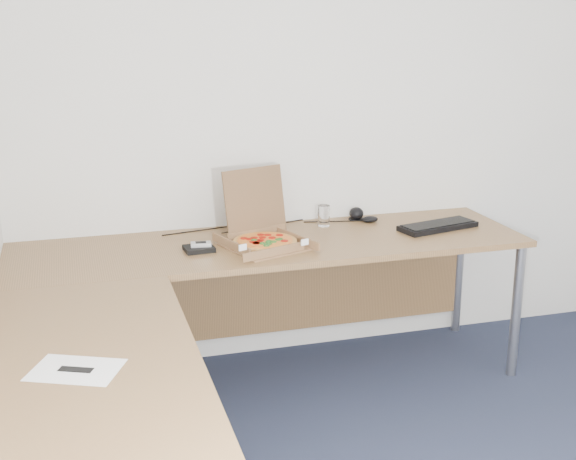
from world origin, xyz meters
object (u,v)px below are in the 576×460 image
object	(u,v)px
pizza_box	(264,238)
wallet	(199,249)
desk	(224,283)
keyboard	(438,226)
drinking_glass	(324,216)

from	to	relation	value
pizza_box	wallet	world-z (taller)	pizza_box
pizza_box	wallet	distance (m)	0.31
desk	wallet	distance (m)	0.39
desk	pizza_box	size ratio (longest dim) A/B	6.37
desk	keyboard	world-z (taller)	keyboard
drinking_glass	keyboard	world-z (taller)	drinking_glass
drinking_glass	keyboard	bearing A→B (deg)	-21.74
keyboard	pizza_box	bearing A→B (deg)	169.58
pizza_box	wallet	size ratio (longest dim) A/B	2.91
wallet	keyboard	bearing A→B (deg)	-3.42
desk	wallet	xyz separation A→B (m)	(-0.04, 0.38, 0.04)
wallet	desk	bearing A→B (deg)	-89.28
desk	drinking_glass	world-z (taller)	drinking_glass
pizza_box	keyboard	xyz separation A→B (m)	(0.94, 0.04, -0.03)
drinking_glass	wallet	world-z (taller)	drinking_glass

